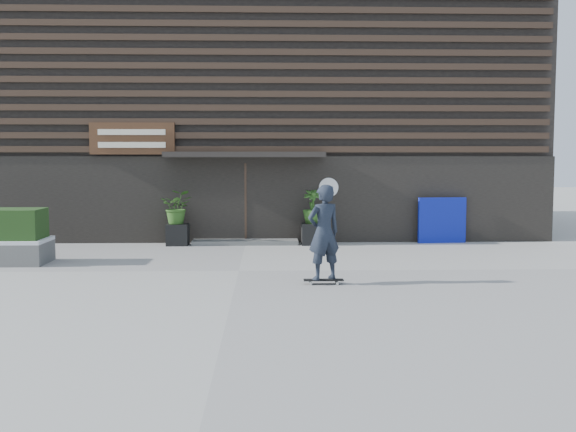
{
  "coord_description": "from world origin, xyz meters",
  "views": [
    {
      "loc": [
        0.63,
        -14.76,
        2.49
      ],
      "look_at": [
        1.11,
        1.16,
        1.1
      ],
      "focal_mm": 42.55,
      "sensor_mm": 36.0,
      "label": 1
    }
  ],
  "objects_px": {
    "planter_pot_right": "(312,234)",
    "skateboarder": "(324,233)",
    "planter_pot_left": "(178,235)",
    "blue_tarp": "(442,220)"
  },
  "relations": [
    {
      "from": "planter_pot_right",
      "to": "blue_tarp",
      "type": "xyz_separation_m",
      "value": [
        3.78,
        0.3,
        0.36
      ]
    },
    {
      "from": "skateboarder",
      "to": "planter_pot_left",
      "type": "bearing_deg",
      "value": 121.06
    },
    {
      "from": "blue_tarp",
      "to": "skateboarder",
      "type": "bearing_deg",
      "value": -127.24
    },
    {
      "from": "planter_pot_right",
      "to": "skateboarder",
      "type": "height_order",
      "value": "skateboarder"
    },
    {
      "from": "planter_pot_left",
      "to": "skateboarder",
      "type": "distance_m",
      "value": 7.06
    },
    {
      "from": "planter_pot_left",
      "to": "skateboarder",
      "type": "height_order",
      "value": "skateboarder"
    },
    {
      "from": "planter_pot_right",
      "to": "skateboarder",
      "type": "bearing_deg",
      "value": -91.67
    },
    {
      "from": "blue_tarp",
      "to": "skateboarder",
      "type": "relative_size",
      "value": 0.72
    },
    {
      "from": "planter_pot_right",
      "to": "skateboarder",
      "type": "xyz_separation_m",
      "value": [
        -0.18,
        -6.02,
        0.72
      ]
    },
    {
      "from": "planter_pot_left",
      "to": "planter_pot_right",
      "type": "bearing_deg",
      "value": 0.0
    }
  ]
}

